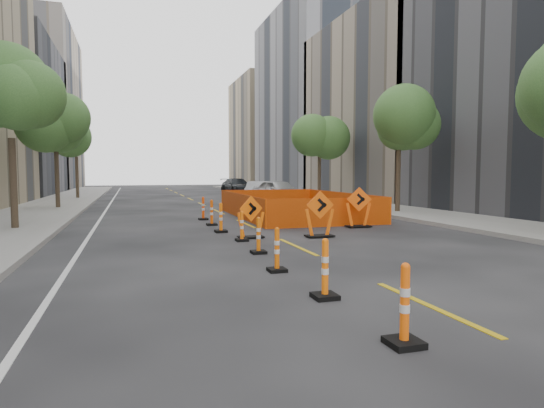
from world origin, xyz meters
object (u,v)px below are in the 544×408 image
object	(u,v)px
channelizer_3	(277,249)
parked_car_far	(237,186)
channelizer_8	(203,208)
channelizer_7	(212,213)
channelizer_2	(325,268)
parked_car_mid	(256,190)
channelizer_5	(242,226)
channelizer_1	(405,304)
parked_car_near	(278,191)
channelizer_4	(258,235)
chevron_sign_center	(320,214)
channelizer_6	(221,218)
chevron_sign_right	(359,207)
chevron_sign_left	(251,217)

from	to	relation	value
channelizer_3	parked_car_far	xyz separation A→B (m)	(7.10, 34.73, 0.28)
channelizer_8	channelizer_7	bearing A→B (deg)	-89.93
channelizer_2	parked_car_mid	distance (m)	28.93
channelizer_5	channelizer_7	distance (m)	4.39
channelizer_1	parked_car_near	world-z (taller)	parked_car_near
channelizer_4	chevron_sign_center	size ratio (longest dim) A/B	0.63
channelizer_7	parked_car_far	distance (m)	26.88
channelizer_6	chevron_sign_center	xyz separation A→B (m)	(2.83, -2.13, 0.23)
chevron_sign_right	parked_car_near	distance (m)	14.55
channelizer_1	parked_car_far	world-z (taller)	parked_car_far
channelizer_2	channelizer_4	size ratio (longest dim) A/B	1.06
channelizer_1	channelizer_7	bearing A→B (deg)	90.39
channelizer_1	channelizer_5	bearing A→B (deg)	89.44
parked_car_near	chevron_sign_center	bearing A→B (deg)	-117.46
channelizer_8	chevron_sign_left	world-z (taller)	chevron_sign_left
channelizer_2	parked_car_far	distance (m)	37.58
channelizer_1	parked_car_near	xyz separation A→B (m)	(6.66, 25.31, 0.30)
channelizer_4	chevron_sign_center	distance (m)	3.52
parked_car_mid	channelizer_3	bearing A→B (deg)	-82.45
channelizer_1	channelizer_5	distance (m)	8.78
channelizer_3	chevron_sign_right	world-z (taller)	chevron_sign_right
channelizer_4	channelizer_5	size ratio (longest dim) A/B	1.02
channelizer_4	chevron_sign_right	xyz separation A→B (m)	(5.15, 4.25, 0.30)
channelizer_2	chevron_sign_center	xyz separation A→B (m)	(2.76, 6.65, 0.24)
channelizer_3	channelizer_5	size ratio (longest dim) A/B	1.02
chevron_sign_left	channelizer_4	bearing A→B (deg)	-114.77
chevron_sign_right	channelizer_4	bearing A→B (deg)	-117.63
channelizer_5	chevron_sign_right	distance (m)	5.48
channelizer_1	chevron_sign_right	size ratio (longest dim) A/B	0.66
channelizer_8	channelizer_6	bearing A→B (deg)	-90.63
channelizer_2	chevron_sign_right	world-z (taller)	chevron_sign_right
channelizer_6	channelizer_4	bearing A→B (deg)	-88.14
channelizer_1	channelizer_3	size ratio (longest dim) A/B	1.08
channelizer_8	chevron_sign_right	world-z (taller)	chevron_sign_right
channelizer_3	channelizer_7	distance (m)	8.78
channelizer_6	parked_car_mid	bearing A→B (deg)	71.19
channelizer_7	channelizer_2	bearing A→B (deg)	-89.91
channelizer_2	chevron_sign_center	world-z (taller)	chevron_sign_center
channelizer_3	chevron_sign_right	distance (m)	8.39
channelizer_2	channelizer_6	size ratio (longest dim) A/B	0.97
channelizer_3	channelizer_6	world-z (taller)	channelizer_6
chevron_sign_right	parked_car_far	distance (m)	28.34
channelizer_8	chevron_sign_left	xyz separation A→B (m)	(0.60, -6.06, 0.16)
chevron_sign_center	parked_car_mid	bearing A→B (deg)	87.33
channelizer_4	parked_car_far	world-z (taller)	parked_car_far
channelizer_6	channelizer_7	distance (m)	2.19
channelizer_1	channelizer_6	bearing A→B (deg)	90.73
channelizer_2	channelizer_6	xyz separation A→B (m)	(-0.07, 8.78, 0.02)
channelizer_3	channelizer_6	xyz separation A→B (m)	(0.06, 6.58, 0.05)
channelizer_6	parked_car_far	size ratio (longest dim) A/B	0.20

